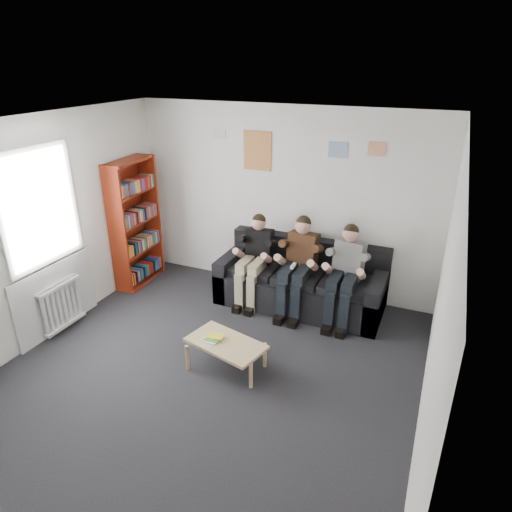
{
  "coord_description": "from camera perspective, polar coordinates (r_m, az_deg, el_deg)",
  "views": [
    {
      "loc": [
        2.16,
        -3.48,
        3.29
      ],
      "look_at": [
        0.09,
        1.3,
        0.99
      ],
      "focal_mm": 32.0,
      "sensor_mm": 36.0,
      "label": 1
    }
  ],
  "objects": [
    {
      "name": "person_right",
      "position": [
        6.04,
        11.01,
        -2.4
      ],
      "size": [
        0.38,
        0.82,
        1.31
      ],
      "rotation": [
        0.0,
        0.0,
        -0.13
      ],
      "color": "silver",
      "rests_on": "sofa"
    },
    {
      "name": "sofa",
      "position": [
        6.51,
        5.68,
        -3.41
      ],
      "size": [
        2.31,
        0.94,
        0.89
      ],
      "color": "black",
      "rests_on": "ground"
    },
    {
      "name": "person_left",
      "position": [
        6.4,
        -0.25,
        -0.52
      ],
      "size": [
        0.37,
        0.78,
        1.28
      ],
      "rotation": [
        0.0,
        0.0,
        0.08
      ],
      "color": "black",
      "rests_on": "sofa"
    },
    {
      "name": "poster_large",
      "position": [
        6.61,
        0.19,
        13.02
      ],
      "size": [
        0.42,
        0.01,
        0.55
      ],
      "primitive_type": "cube",
      "color": "gold",
      "rests_on": "room_shell"
    },
    {
      "name": "person_middle",
      "position": [
        6.18,
        5.21,
        -1.32
      ],
      "size": [
        0.4,
        0.85,
        1.34
      ],
      "rotation": [
        0.0,
        0.0,
        -0.08
      ],
      "color": "#522F1B",
      "rests_on": "sofa"
    },
    {
      "name": "poster_pink",
      "position": [
        6.13,
        14.88,
        12.83
      ],
      "size": [
        0.22,
        0.01,
        0.18
      ],
      "primitive_type": "cube",
      "color": "#D0417E",
      "rests_on": "room_shell"
    },
    {
      "name": "game_cases",
      "position": [
        5.24,
        -5.42,
        -10.18
      ],
      "size": [
        0.21,
        0.19,
        0.04
      ],
      "rotation": [
        0.0,
        0.0,
        -0.01
      ],
      "color": "white",
      "rests_on": "coffee_table"
    },
    {
      "name": "bookshelf",
      "position": [
        7.11,
        -14.82,
        3.95
      ],
      "size": [
        0.29,
        0.87,
        1.93
      ],
      "rotation": [
        0.0,
        0.0,
        0.07
      ],
      "color": "maroon",
      "rests_on": "ground"
    },
    {
      "name": "room_shell",
      "position": [
        4.53,
        -7.6,
        -1.76
      ],
      "size": [
        5.0,
        5.0,
        5.0
      ],
      "color": "black",
      "rests_on": "ground"
    },
    {
      "name": "poster_sign",
      "position": [
        6.83,
        -4.6,
        15.01
      ],
      "size": [
        0.2,
        0.01,
        0.14
      ],
      "primitive_type": "cube",
      "color": "silver",
      "rests_on": "room_shell"
    },
    {
      "name": "coffee_table",
      "position": [
        5.22,
        -3.78,
        -11.07
      ],
      "size": [
        0.87,
        0.48,
        0.35
      ],
      "rotation": [
        0.0,
        0.0,
        -0.24
      ],
      "color": "#D2B679",
      "rests_on": "ground"
    },
    {
      "name": "window",
      "position": [
        6.15,
        -24.6,
        -0.01
      ],
      "size": [
        0.05,
        1.3,
        2.36
      ],
      "color": "white",
      "rests_on": "room_shell"
    },
    {
      "name": "poster_blue",
      "position": [
        6.24,
        10.2,
        12.94
      ],
      "size": [
        0.25,
        0.01,
        0.2
      ],
      "primitive_type": "cube",
      "color": "#3A71C7",
      "rests_on": "room_shell"
    },
    {
      "name": "radiator",
      "position": [
        6.38,
        -23.11,
        -5.7
      ],
      "size": [
        0.1,
        0.64,
        0.6
      ],
      "color": "white",
      "rests_on": "ground"
    }
  ]
}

